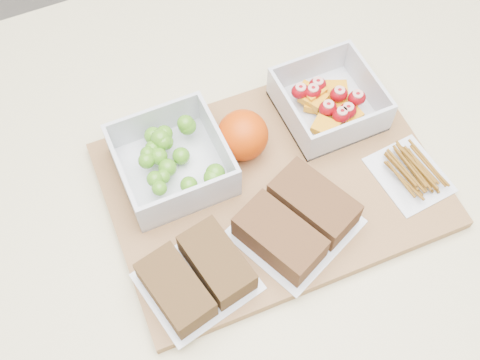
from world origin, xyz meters
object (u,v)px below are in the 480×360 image
(fruit_container, at_px, (328,102))
(orange, at_px, (243,135))
(grape_container, at_px, (173,160))
(sandwich_bag_left, at_px, (197,276))
(cutting_board, at_px, (272,185))
(pretzel_bag, at_px, (411,171))
(sandwich_bag_center, at_px, (297,221))

(fruit_container, xyz_separation_m, orange, (-0.13, -0.01, 0.01))
(grape_container, xyz_separation_m, sandwich_bag_left, (-0.03, -0.16, -0.01))
(grape_container, xyz_separation_m, fruit_container, (0.23, 0.00, -0.00))
(cutting_board, xyz_separation_m, fruit_container, (0.12, 0.07, 0.03))
(orange, relative_size, sandwich_bag_left, 0.47)
(grape_container, xyz_separation_m, pretzel_bag, (0.28, -0.13, -0.01))
(grape_container, distance_m, sandwich_bag_center, 0.18)
(cutting_board, xyz_separation_m, grape_container, (-0.11, 0.07, 0.03))
(sandwich_bag_left, bearing_deg, pretzel_bag, 4.21)
(pretzel_bag, bearing_deg, cutting_board, 158.94)
(orange, bearing_deg, fruit_container, 3.98)
(grape_container, height_order, fruit_container, grape_container)
(grape_container, bearing_deg, fruit_container, 0.50)
(cutting_board, height_order, sandwich_bag_left, sandwich_bag_left)
(fruit_container, bearing_deg, grape_container, -179.50)
(sandwich_bag_left, xyz_separation_m, pretzel_bag, (0.31, 0.02, -0.01))
(cutting_board, bearing_deg, orange, 105.35)
(cutting_board, distance_m, sandwich_bag_left, 0.17)
(cutting_board, height_order, pretzel_bag, pretzel_bag)
(sandwich_bag_left, bearing_deg, sandwich_bag_center, 6.54)
(fruit_container, relative_size, sandwich_bag_center, 0.73)
(orange, height_order, pretzel_bag, orange)
(sandwich_bag_center, bearing_deg, pretzel_bag, 2.31)
(sandwich_bag_center, xyz_separation_m, pretzel_bag, (0.17, 0.01, -0.01))
(grape_container, relative_size, fruit_container, 1.07)
(cutting_board, bearing_deg, sandwich_bag_left, -146.62)
(sandwich_bag_center, height_order, pretzel_bag, sandwich_bag_center)
(orange, distance_m, sandwich_bag_center, 0.13)
(fruit_container, bearing_deg, sandwich_bag_left, -148.54)
(fruit_container, bearing_deg, cutting_board, -148.83)
(cutting_board, xyz_separation_m, orange, (-0.02, 0.06, 0.04))
(grape_container, relative_size, sandwich_bag_left, 0.94)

